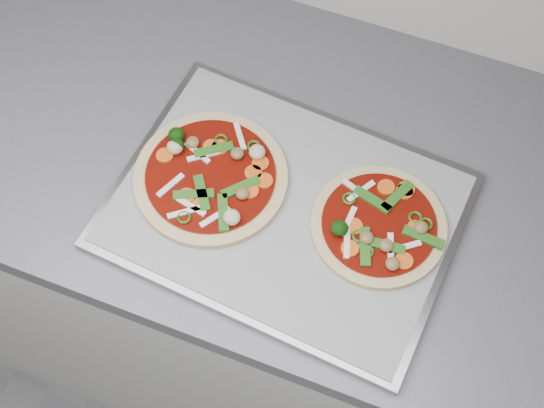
% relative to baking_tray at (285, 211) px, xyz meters
% --- Properties ---
extents(base_cabinet, '(3.60, 0.60, 0.86)m').
position_rel_baking_tray_xyz_m(base_cabinet, '(-0.53, 0.08, -0.48)').
color(base_cabinet, silver).
rests_on(base_cabinet, ground).
extents(countertop, '(3.60, 0.60, 0.04)m').
position_rel_baking_tray_xyz_m(countertop, '(-0.53, 0.08, -0.03)').
color(countertop, slate).
rests_on(countertop, base_cabinet).
extents(baking_tray, '(0.51, 0.39, 0.02)m').
position_rel_baking_tray_xyz_m(baking_tray, '(0.00, 0.00, 0.00)').
color(baking_tray, gray).
rests_on(baking_tray, countertop).
extents(parchment, '(0.49, 0.37, 0.00)m').
position_rel_baking_tray_xyz_m(parchment, '(0.00, 0.00, 0.01)').
color(parchment, gray).
rests_on(parchment, baking_tray).
extents(pizza_left, '(0.30, 0.30, 0.04)m').
position_rel_baking_tray_xyz_m(pizza_left, '(-0.12, 0.01, 0.02)').
color(pizza_left, tan).
rests_on(pizza_left, parchment).
extents(pizza_right, '(0.19, 0.19, 0.03)m').
position_rel_baking_tray_xyz_m(pizza_right, '(0.13, 0.02, 0.02)').
color(pizza_right, tan).
rests_on(pizza_right, parchment).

